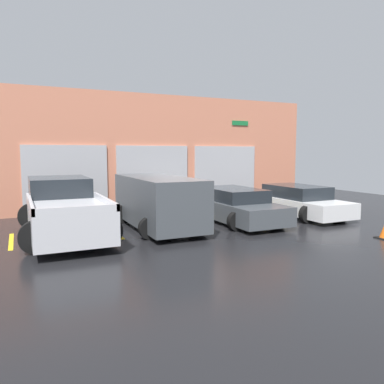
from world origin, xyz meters
name	(u,v)px	position (x,y,z in m)	size (l,w,h in m)	color
ground_plane	(184,219)	(0.00, 0.00, 0.00)	(28.00, 28.00, 0.00)	black
shophouse_building	(155,153)	(-0.01, 3.28, 2.48)	(15.62, 0.68, 5.07)	#D17A5B
pickup_truck	(64,209)	(-4.43, -0.88, 0.81)	(2.60, 5.49, 1.69)	silver
sedan_white	(297,201)	(4.43, -1.15, 0.57)	(2.19, 4.54, 1.20)	white
sedan_side	(158,201)	(-1.48, -1.18, 0.92)	(2.19, 4.56, 1.71)	#474C51
van_right	(234,206)	(1.48, -1.16, 0.58)	(2.23, 4.69, 1.21)	#474C51
parking_stripe_far_left	(11,241)	(-5.90, -1.19, 0.00)	(0.12, 2.20, 0.01)	gold
parking_stripe_left	(114,232)	(-2.95, -1.19, 0.00)	(0.12, 2.20, 0.01)	gold
parking_stripe_centre	(198,224)	(0.00, -1.19, 0.00)	(0.12, 2.20, 0.01)	gold
parking_stripe_right	(267,218)	(2.95, -1.19, 0.00)	(0.12, 2.20, 0.01)	gold
parking_stripe_far_right	(325,213)	(5.90, -1.19, 0.00)	(0.12, 2.20, 0.01)	gold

